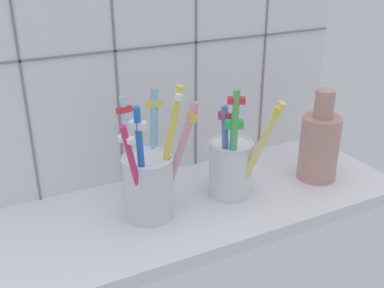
{
  "coord_description": "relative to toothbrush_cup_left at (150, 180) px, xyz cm",
  "views": [
    {
      "loc": [
        -26.22,
        -51.54,
        37.24
      ],
      "look_at": [
        0.0,
        -0.25,
        11.45
      ],
      "focal_mm": 43.49,
      "sensor_mm": 36.0,
      "label": 1
    }
  ],
  "objects": [
    {
      "name": "toothbrush_cup_left",
      "position": [
        0.0,
        0.0,
        0.0
      ],
      "size": [
        12.28,
        9.9,
        18.64
      ],
      "color": "silver",
      "rests_on": "counter_slab"
    },
    {
      "name": "counter_slab",
      "position": [
        6.28,
        0.14,
        -6.38
      ],
      "size": [
        64.0,
        22.0,
        2.0
      ],
      "primitive_type": "cube",
      "color": "silver",
      "rests_on": "ground"
    },
    {
      "name": "tile_wall_back",
      "position": [
        6.28,
        12.14,
        15.12
      ],
      "size": [
        64.0,
        2.2,
        45.0
      ],
      "color": "white",
      "rests_on": "ground"
    },
    {
      "name": "ceramic_vase",
      "position": [
        27.66,
        -1.82,
        0.39
      ],
      "size": [
        6.07,
        6.07,
        14.49
      ],
      "color": "tan",
      "rests_on": "counter_slab"
    },
    {
      "name": "toothbrush_cup_right",
      "position": [
        12.73,
        -0.47,
        -0.41
      ],
      "size": [
        7.88,
        9.9,
        17.74
      ],
      "color": "silver",
      "rests_on": "counter_slab"
    }
  ]
}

